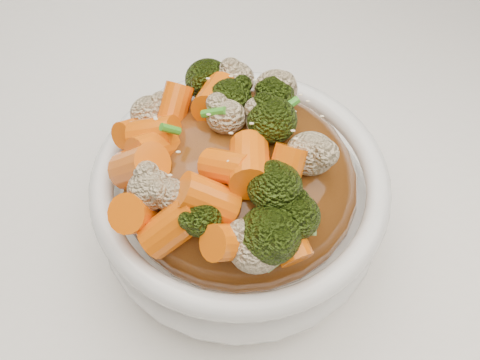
# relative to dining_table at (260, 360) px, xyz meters

# --- Properties ---
(dining_table) EXTENTS (1.20, 0.80, 0.75)m
(dining_table) POSITION_rel_dining_table_xyz_m (0.00, 0.00, 0.00)
(dining_table) COLOR #53311C
(dining_table) RESTS_ON floor
(tablecloth) EXTENTS (1.20, 0.80, 0.04)m
(tablecloth) POSITION_rel_dining_table_xyz_m (0.00, 0.00, 0.35)
(tablecloth) COLOR white
(tablecloth) RESTS_ON dining_table
(bowl) EXTENTS (0.22, 0.22, 0.08)m
(bowl) POSITION_rel_dining_table_xyz_m (-0.03, -0.03, 0.41)
(bowl) COLOR white
(bowl) RESTS_ON tablecloth
(sauce_base) EXTENTS (0.18, 0.18, 0.09)m
(sauce_base) POSITION_rel_dining_table_xyz_m (-0.03, -0.03, 0.44)
(sauce_base) COLOR #603110
(sauce_base) RESTS_ON bowl
(carrots) EXTENTS (0.18, 0.18, 0.05)m
(carrots) POSITION_rel_dining_table_xyz_m (-0.03, -0.03, 0.50)
(carrots) COLOR orange
(carrots) RESTS_ON sauce_base
(broccoli) EXTENTS (0.18, 0.18, 0.04)m
(broccoli) POSITION_rel_dining_table_xyz_m (-0.03, -0.03, 0.50)
(broccoli) COLOR black
(broccoli) RESTS_ON sauce_base
(cauliflower) EXTENTS (0.18, 0.18, 0.03)m
(cauliflower) POSITION_rel_dining_table_xyz_m (-0.03, -0.03, 0.50)
(cauliflower) COLOR #CEB88D
(cauliflower) RESTS_ON sauce_base
(scallions) EXTENTS (0.13, 0.13, 0.02)m
(scallions) POSITION_rel_dining_table_xyz_m (-0.03, -0.03, 0.50)
(scallions) COLOR #3A9622
(scallions) RESTS_ON sauce_base
(sesame_seeds) EXTENTS (0.16, 0.16, 0.01)m
(sesame_seeds) POSITION_rel_dining_table_xyz_m (-0.03, -0.03, 0.50)
(sesame_seeds) COLOR beige
(sesame_seeds) RESTS_ON sauce_base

